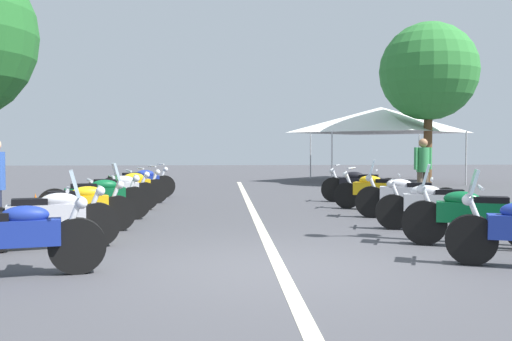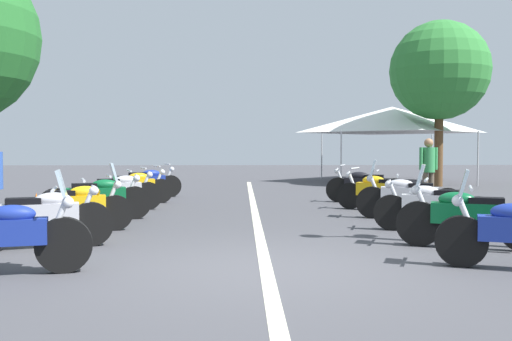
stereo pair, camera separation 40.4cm
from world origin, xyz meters
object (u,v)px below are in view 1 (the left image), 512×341
at_px(motorcycle_right_row_4, 377,191).
at_px(event_tent, 381,120).
at_px(motorcycle_left_row_3, 96,198).
at_px(motorcycle_right_row_3, 407,196).
at_px(motorcycle_right_row_2, 435,205).
at_px(motorcycle_right_row_1, 472,215).
at_px(motorcycle_left_row_4, 116,191).
at_px(motorcycle_left_row_6, 140,182).
at_px(motorcycle_left_row_5, 128,187).
at_px(motorcycle_left_row_2, 78,206).
at_px(motorcycle_right_row_5, 360,185).
at_px(bystander_1, 423,166).
at_px(motorcycle_left_row_1, 48,218).
at_px(roadside_tree_1, 429,72).
at_px(motorcycle_left_row_0, 11,236).
at_px(traffic_cone_0, 36,210).

distance_m(motorcycle_right_row_4, event_tent, 11.55).
height_order(motorcycle_left_row_3, motorcycle_right_row_3, motorcycle_right_row_3).
bearing_deg(motorcycle_right_row_2, motorcycle_right_row_1, 103.18).
height_order(motorcycle_left_row_4, motorcycle_right_row_2, motorcycle_left_row_4).
bearing_deg(motorcycle_right_row_1, motorcycle_left_row_6, -33.34).
height_order(motorcycle_left_row_5, motorcycle_right_row_1, motorcycle_right_row_1).
xyz_separation_m(motorcycle_left_row_6, motorcycle_right_row_1, (-8.50, -6.10, 0.02)).
height_order(motorcycle_left_row_2, motorcycle_right_row_1, motorcycle_right_row_1).
height_order(motorcycle_right_row_5, bystander_1, bystander_1).
bearing_deg(motorcycle_right_row_2, motorcycle_right_row_3, -76.08).
relative_size(motorcycle_left_row_1, motorcycle_left_row_5, 0.98).
distance_m(motorcycle_left_row_4, roadside_tree_1, 13.58).
xyz_separation_m(motorcycle_left_row_4, event_tent, (10.81, -9.24, 2.19)).
bearing_deg(motorcycle_left_row_3, event_tent, 34.83).
xyz_separation_m(motorcycle_left_row_2, motorcycle_right_row_5, (5.05, -6.15, 0.00)).
height_order(motorcycle_left_row_0, motorcycle_right_row_2, motorcycle_left_row_0).
xyz_separation_m(motorcycle_left_row_2, motorcycle_left_row_3, (1.57, 0.04, 0.01)).
bearing_deg(event_tent, motorcycle_left_row_2, 146.75).
bearing_deg(motorcycle_left_row_2, motorcycle_left_row_0, -106.74).
distance_m(motorcycle_right_row_1, motorcycle_right_row_3, 3.36).
bearing_deg(motorcycle_left_row_0, motorcycle_left_row_1, 79.58).
distance_m(motorcycle_left_row_1, motorcycle_left_row_6, 8.35).
bearing_deg(bystander_1, motorcycle_left_row_2, -76.69).
xyz_separation_m(motorcycle_left_row_6, motorcycle_right_row_2, (-6.83, -6.17, -0.00)).
height_order(motorcycle_left_row_1, motorcycle_right_row_2, motorcycle_left_row_1).
height_order(motorcycle_left_row_3, bystander_1, bystander_1).
xyz_separation_m(motorcycle_left_row_0, motorcycle_right_row_4, (6.62, -6.01, -0.02)).
bearing_deg(motorcycle_left_row_3, motorcycle_left_row_2, -107.08).
bearing_deg(motorcycle_left_row_4, motorcycle_left_row_5, 68.72).
height_order(motorcycle_left_row_4, traffic_cone_0, motorcycle_left_row_4).
xyz_separation_m(motorcycle_left_row_1, motorcycle_right_row_1, (-0.14, -6.20, 0.01)).
relative_size(motorcycle_left_row_4, bystander_1, 1.15).
distance_m(motorcycle_left_row_0, motorcycle_left_row_1, 1.78).
relative_size(motorcycle_right_row_4, motorcycle_right_row_5, 0.95).
xyz_separation_m(motorcycle_left_row_2, motorcycle_right_row_3, (1.61, -6.28, 0.01)).
bearing_deg(motorcycle_left_row_5, motorcycle_left_row_4, -114.08).
relative_size(motorcycle_left_row_2, motorcycle_right_row_5, 0.96).
bearing_deg(motorcycle_right_row_4, roadside_tree_1, -88.51).
relative_size(motorcycle_left_row_0, motorcycle_right_row_2, 1.02).
relative_size(motorcycle_right_row_2, event_tent, 0.35).
xyz_separation_m(motorcycle_right_row_1, traffic_cone_0, (2.76, 7.22, -0.19)).
height_order(motorcycle_right_row_5, roadside_tree_1, roadside_tree_1).
bearing_deg(event_tent, motorcycle_left_row_3, 143.45).
xyz_separation_m(motorcycle_left_row_5, motorcycle_right_row_4, (-1.63, -6.07, -0.00)).
bearing_deg(motorcycle_right_row_3, motorcycle_left_row_1, 44.33).
height_order(traffic_cone_0, event_tent, event_tent).
relative_size(motorcycle_left_row_2, motorcycle_right_row_2, 0.94).
bearing_deg(motorcycle_right_row_5, motorcycle_right_row_2, 111.82).
xyz_separation_m(motorcycle_right_row_2, motorcycle_right_row_5, (5.13, 0.09, 0.01)).
height_order(motorcycle_left_row_2, event_tent, event_tent).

